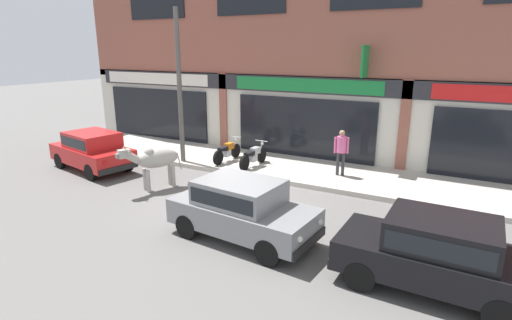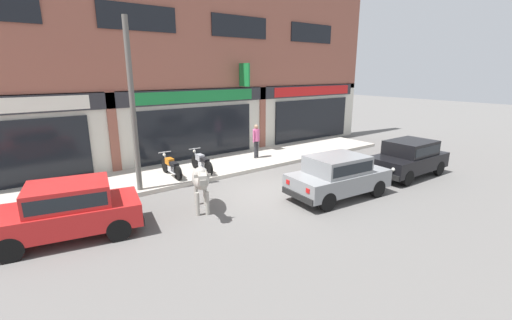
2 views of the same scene
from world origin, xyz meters
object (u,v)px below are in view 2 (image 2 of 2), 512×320
Objects in this scene: cow at (201,180)px; utility_pole at (133,108)px; car_2 at (409,156)px; pedestrian at (256,138)px; car_1 at (68,208)px; motorcycle_0 at (171,167)px; motorcycle_1 at (202,162)px; car_0 at (338,174)px.

utility_pole is (-1.01, 2.64, 2.01)m from cow.
pedestrian reaches higher than car_2.
car_2 is at bearing -12.16° from cow.
car_1 is 5.05m from motorcycle_0.
cow is 0.55× the size of car_2.
cow is 3.58m from car_1.
cow is 3.79m from motorcycle_1.
cow is at bearing 167.84° from car_2.
motorcycle_0 is at bearing -175.67° from pedestrian.
car_0 and car_2 have the same top height.
cow is at bearing -68.97° from utility_pole.
utility_pole reaches higher than pedestrian.
utility_pole is at bearing 111.03° from cow.
utility_pole is at bearing 154.84° from car_2.
utility_pole reaches higher than motorcycle_1.
motorcycle_1 is 3.79m from utility_pole.
cow is 1.10× the size of motorcycle_0.
car_1 is 1.04× the size of car_2.
car_0 is 2.05× the size of motorcycle_1.
pedestrian reaches higher than motorcycle_1.
car_0 is 5.58m from pedestrian.
car_1 is at bearing -139.53° from utility_pole.
pedestrian is (-3.53, 5.63, 0.33)m from car_2.
pedestrian is 0.28× the size of utility_pole.
car_0 is at bearing -54.35° from motorcycle_0.
utility_pole reaches higher than cow.
motorcycle_1 is at bearing 116.08° from car_0.
car_1 and car_2 have the same top height.
car_1 is 2.10× the size of motorcycle_0.
cow is 1.25× the size of pedestrian.
car_2 is at bearing -33.58° from motorcycle_0.
cow is at bearing 157.93° from car_0.
car_0 is 7.17m from utility_pole.
cow is 1.10× the size of motorcycle_1.
motorcycle_1 is 0.32× the size of utility_pole.
utility_pole is (-5.98, -1.16, 1.87)m from pedestrian.
car_1 is 2.10× the size of motorcycle_1.
car_0 is 1.02× the size of car_2.
cow reaches higher than motorcycle_0.
cow is 0.54× the size of car_0.
car_1 is at bearing 169.15° from car_2.
pedestrian reaches higher than car_1.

